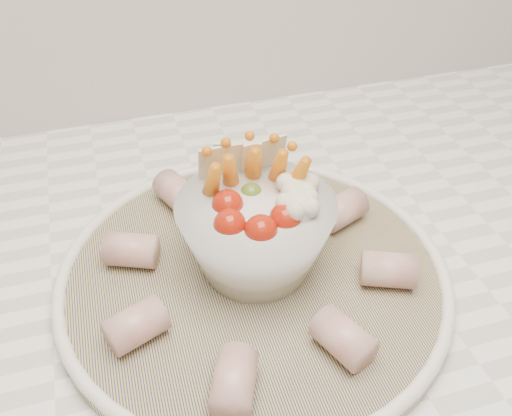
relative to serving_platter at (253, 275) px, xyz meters
name	(u,v)px	position (x,y,z in m)	size (l,w,h in m)	color
serving_platter	(253,275)	(0.00, 0.00, 0.00)	(0.37, 0.37, 0.02)	navy
veggie_bowl	(257,229)	(0.01, 0.01, 0.05)	(0.14, 0.14, 0.12)	silver
cured_meat_rolls	(252,259)	(0.00, 0.00, 0.02)	(0.28, 0.30, 0.03)	#B45852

